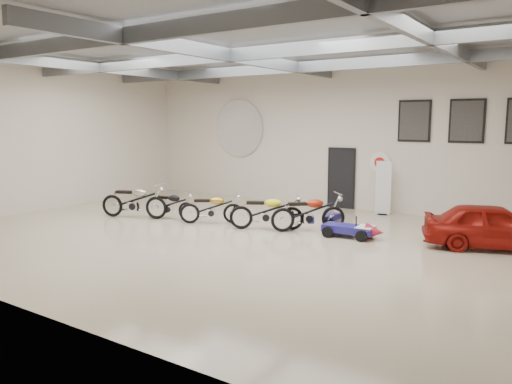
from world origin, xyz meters
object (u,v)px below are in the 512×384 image
Objects in this scene: go_kart at (354,227)px; vintage_car at (494,226)px; motorcycle_black at (170,204)px; motorcycle_gold at (211,208)px; motorcycle_yellow at (266,211)px; banner_stand at (383,188)px; motorcycle_silver at (134,200)px; motorcycle_red at (308,212)px.

go_kart is 0.51× the size of vintage_car.
motorcycle_gold is at bearing 0.18° from motorcycle_black.
motorcycle_black reaches higher than go_kart.
motorcycle_yellow is at bearing -26.59° from motorcycle_gold.
motorcycle_silver is (-6.48, -4.98, -0.33)m from banner_stand.
motorcycle_red is 1.43m from go_kart.
motorcycle_silver is at bearing -156.57° from banner_stand.
vintage_car is at bearing -34.22° from motorcycle_red.
motorcycle_red is (5.58, 1.40, -0.03)m from motorcycle_silver.
motorcycle_silver is at bearing 150.68° from motorcycle_red.
motorcycle_black is 9.33m from vintage_car.
motorcycle_yellow reaches higher than motorcycle_black.
motorcycle_gold is at bearing -174.76° from go_kart.
motorcycle_gold is at bearing 81.66° from vintage_car.
motorcycle_red is 0.64× the size of vintage_car.
banner_stand is 1.09× the size of go_kart.
vintage_car reaches higher than motorcycle_black.
motorcycle_silver is at bearing -161.91° from motorcycle_black.
vintage_car is (9.18, 1.65, 0.09)m from motorcycle_black.
motorcycle_yellow reaches higher than motorcycle_gold.
banner_stand is 0.82× the size of motorcycle_silver.
motorcycle_silver reaches higher than vintage_car.
vintage_car reaches higher than go_kart.
vintage_car is at bearing 3.67° from motorcycle_black.
motorcycle_black is (1.09, 0.50, -0.10)m from motorcycle_silver.
banner_stand is 3.72m from motorcycle_red.
motorcycle_silver reaches higher than go_kart.
motorcycle_red reaches higher than go_kart.
motorcycle_red is at bearing 173.88° from go_kart.
vintage_car is at bearing -15.80° from motorcycle_yellow.
motorcycle_red is (1.09, 0.50, 0.01)m from motorcycle_yellow.
banner_stand is at bearing 36.01° from motorcycle_yellow.
banner_stand is 0.87× the size of motorcycle_yellow.
vintage_car is (4.69, 0.76, 0.01)m from motorcycle_red.
vintage_car is (3.79, -2.83, -0.35)m from banner_stand.
go_kart is at bearing -8.57° from motorcycle_silver.
motorcycle_red is at bearing -3.24° from motorcycle_yellow.
motorcycle_yellow is 0.63× the size of vintage_car.
vintage_car is (7.63, 1.47, 0.07)m from motorcycle_gold.
motorcycle_black is 1.09× the size of go_kart.
go_kart is (6.99, 1.32, -0.27)m from motorcycle_silver.
motorcycle_silver is at bearing 161.46° from motorcycle_gold.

